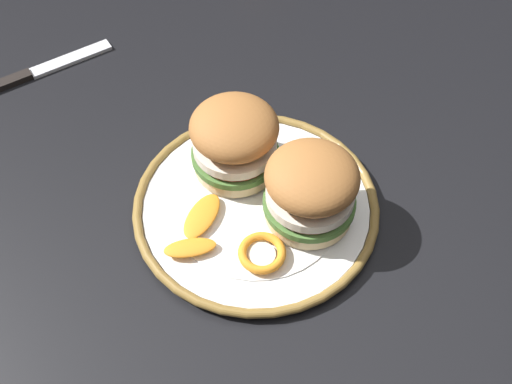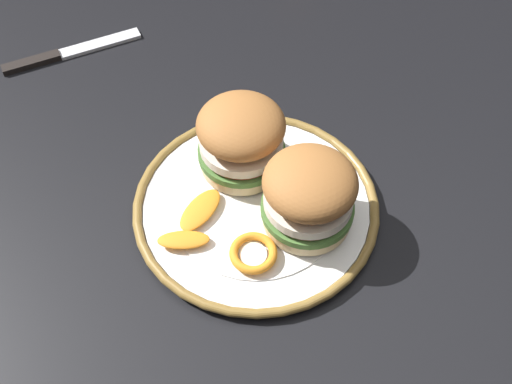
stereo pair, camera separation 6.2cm
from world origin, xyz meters
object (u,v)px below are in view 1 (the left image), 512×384
at_px(dining_table, 236,230).
at_px(dinner_plate, 256,206).
at_px(sandwich_half_left, 235,140).
at_px(table_knife, 34,73).
at_px(sandwich_half_right, 311,189).

xyz_separation_m(dining_table, dinner_plate, (-0.02, -0.03, 0.09)).
height_order(dining_table, dinner_plate, dinner_plate).
distance_m(sandwich_half_left, table_knife, 0.37).
xyz_separation_m(sandwich_half_right, table_knife, (0.32, 0.37, -0.07)).
bearing_deg(sandwich_half_right, dinner_plate, 68.44).
bearing_deg(dining_table, sandwich_half_right, -118.40).
bearing_deg(sandwich_half_right, sandwich_half_left, 42.21).
relative_size(dining_table, sandwich_half_left, 9.09).
bearing_deg(sandwich_half_right, dining_table, 61.60).
bearing_deg(table_knife, dinner_plate, -134.40).
bearing_deg(dining_table, sandwich_half_left, -9.12).
relative_size(sandwich_half_left, table_knife, 0.76).
distance_m(dining_table, dinner_plate, 0.09).
bearing_deg(table_knife, dining_table, -134.61).
xyz_separation_m(dining_table, table_knife, (0.27, 0.28, 0.08)).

